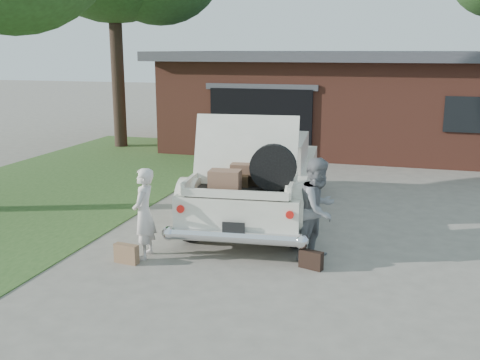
# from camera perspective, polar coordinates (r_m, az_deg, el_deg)

# --- Properties ---
(ground) EXTENTS (90.00, 90.00, 0.00)m
(ground) POSITION_cam_1_polar(r_m,az_deg,el_deg) (9.74, -1.00, -7.09)
(ground) COLOR gray
(ground) RESTS_ON ground
(grass_strip) EXTENTS (6.00, 16.00, 0.02)m
(grass_strip) POSITION_cam_1_polar(r_m,az_deg,el_deg) (14.71, -18.24, -0.72)
(grass_strip) COLOR #2D4C1E
(grass_strip) RESTS_ON ground
(house) EXTENTS (12.80, 7.80, 3.30)m
(house) POSITION_cam_1_polar(r_m,az_deg,el_deg) (20.34, 11.46, 8.10)
(house) COLOR brown
(house) RESTS_ON ground
(sedan) EXTENTS (2.68, 5.75, 2.25)m
(sedan) POSITION_cam_1_polar(r_m,az_deg,el_deg) (11.50, 2.00, 0.33)
(sedan) COLOR white
(sedan) RESTS_ON ground
(woman_left) EXTENTS (0.43, 0.59, 1.51)m
(woman_left) POSITION_cam_1_polar(r_m,az_deg,el_deg) (9.31, -9.74, -3.37)
(woman_left) COLOR silver
(woman_left) RESTS_ON ground
(woman_right) EXTENTS (0.92, 1.01, 1.69)m
(woman_right) POSITION_cam_1_polar(r_m,az_deg,el_deg) (9.17, 7.94, -2.95)
(woman_right) COLOR gray
(woman_right) RESTS_ON ground
(suitcase_left) EXTENTS (0.42, 0.18, 0.32)m
(suitcase_left) POSITION_cam_1_polar(r_m,az_deg,el_deg) (9.29, -11.46, -7.35)
(suitcase_left) COLOR #8E6748
(suitcase_left) RESTS_ON ground
(suitcase_right) EXTENTS (0.40, 0.24, 0.30)m
(suitcase_right) POSITION_cam_1_polar(r_m,az_deg,el_deg) (8.96, 7.23, -8.04)
(suitcase_right) COLOR black
(suitcase_right) RESTS_ON ground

